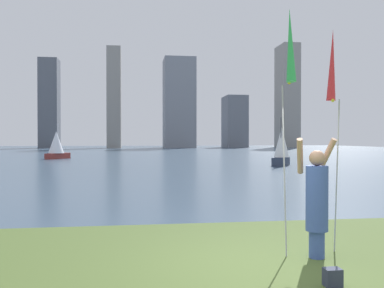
{
  "coord_description": "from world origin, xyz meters",
  "views": [
    {
      "loc": [
        -1.94,
        -6.23,
        1.97
      ],
      "look_at": [
        1.41,
        17.42,
        1.69
      ],
      "focal_mm": 39.48,
      "sensor_mm": 36.0,
      "label": 1
    }
  ],
  "objects_px": {
    "person": "(317,199)",
    "kite_flag_right": "(332,70)",
    "kite_flag_left": "(290,52)",
    "bag": "(333,277)",
    "sailboat_4": "(57,145)",
    "sailboat_3": "(281,148)"
  },
  "relations": [
    {
      "from": "kite_flag_right",
      "to": "sailboat_3",
      "type": "height_order",
      "value": "kite_flag_right"
    },
    {
      "from": "kite_flag_left",
      "to": "kite_flag_right",
      "type": "xyz_separation_m",
      "value": [
        0.95,
        0.44,
        -0.21
      ]
    },
    {
      "from": "sailboat_4",
      "to": "person",
      "type": "bearing_deg",
      "value": -74.07
    },
    {
      "from": "kite_flag_left",
      "to": "sailboat_3",
      "type": "xyz_separation_m",
      "value": [
        8.38,
        23.38,
        -2.07
      ]
    },
    {
      "from": "bag",
      "to": "kite_flag_right",
      "type": "bearing_deg",
      "value": 64.02
    },
    {
      "from": "bag",
      "to": "sailboat_4",
      "type": "relative_size",
      "value": 0.07
    },
    {
      "from": "kite_flag_right",
      "to": "bag",
      "type": "bearing_deg",
      "value": -115.98
    },
    {
      "from": "sailboat_3",
      "to": "kite_flag_left",
      "type": "bearing_deg",
      "value": -109.73
    },
    {
      "from": "kite_flag_right",
      "to": "sailboat_4",
      "type": "relative_size",
      "value": 1.11
    },
    {
      "from": "bag",
      "to": "sailboat_3",
      "type": "relative_size",
      "value": 0.07
    },
    {
      "from": "person",
      "to": "kite_flag_right",
      "type": "distance_m",
      "value": 2.3
    },
    {
      "from": "person",
      "to": "bag",
      "type": "distance_m",
      "value": 1.62
    },
    {
      "from": "kite_flag_left",
      "to": "bag",
      "type": "distance_m",
      "value": 3.53
    },
    {
      "from": "kite_flag_left",
      "to": "sailboat_4",
      "type": "distance_m",
      "value": 38.25
    },
    {
      "from": "sailboat_3",
      "to": "kite_flag_right",
      "type": "bearing_deg",
      "value": -107.96
    },
    {
      "from": "kite_flag_right",
      "to": "bag",
      "type": "height_order",
      "value": "kite_flag_right"
    },
    {
      "from": "person",
      "to": "bag",
      "type": "bearing_deg",
      "value": -101.36
    },
    {
      "from": "sailboat_3",
      "to": "sailboat_4",
      "type": "xyz_separation_m",
      "value": [
        -18.43,
        13.48,
        0.06
      ]
    },
    {
      "from": "kite_flag_left",
      "to": "sailboat_4",
      "type": "xyz_separation_m",
      "value": [
        -10.04,
        36.85,
        -2.01
      ]
    },
    {
      "from": "person",
      "to": "kite_flag_right",
      "type": "relative_size",
      "value": 0.51
    },
    {
      "from": "sailboat_3",
      "to": "person",
      "type": "bearing_deg",
      "value": -108.7
    },
    {
      "from": "kite_flag_left",
      "to": "sailboat_3",
      "type": "bearing_deg",
      "value": 70.27
    }
  ]
}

